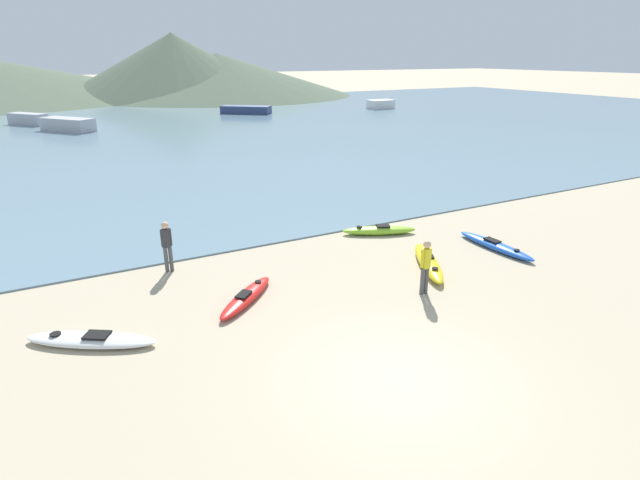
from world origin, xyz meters
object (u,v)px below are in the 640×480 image
(kayak_on_sand_2, at_px, (495,246))
(moored_boat_0, at_px, (246,110))
(person_near_waterline, at_px, (167,243))
(moored_boat_1, at_px, (68,124))
(kayak_on_sand_0, at_px, (379,230))
(moored_boat_4, at_px, (381,104))
(kayak_on_sand_4, at_px, (91,340))
(kayak_on_sand_3, at_px, (428,262))
(moored_boat_3, at_px, (28,119))
(person_near_foreground, at_px, (426,264))
(kayak_on_sand_1, at_px, (246,297))

(kayak_on_sand_2, height_order, moored_boat_0, moored_boat_0)
(person_near_waterline, height_order, moored_boat_1, person_near_waterline)
(kayak_on_sand_0, distance_m, moored_boat_1, 38.75)
(moored_boat_0, distance_m, moored_boat_4, 18.09)
(kayak_on_sand_4, relative_size, person_near_waterline, 1.85)
(kayak_on_sand_2, relative_size, person_near_waterline, 1.99)
(kayak_on_sand_3, relative_size, moored_boat_0, 0.56)
(moored_boat_0, bearing_deg, kayak_on_sand_2, -99.15)
(kayak_on_sand_0, xyz_separation_m, kayak_on_sand_4, (-11.00, -3.38, -0.04))
(moored_boat_0, height_order, moored_boat_3, moored_boat_3)
(person_near_foreground, xyz_separation_m, moored_boat_1, (-7.62, 42.65, -0.33))
(person_near_foreground, height_order, person_near_waterline, person_near_waterline)
(person_near_waterline, bearing_deg, moored_boat_3, 95.89)
(moored_boat_3, bearing_deg, moored_boat_4, -4.93)
(kayak_on_sand_3, height_order, moored_boat_3, moored_boat_3)
(kayak_on_sand_3, bearing_deg, kayak_on_sand_4, 179.10)
(moored_boat_1, height_order, moored_boat_3, moored_boat_1)
(person_near_foreground, bearing_deg, moored_boat_1, 100.13)
(kayak_on_sand_1, distance_m, moored_boat_3, 47.85)
(person_near_waterline, bearing_deg, kayak_on_sand_3, -25.71)
(kayak_on_sand_0, relative_size, kayak_on_sand_2, 0.86)
(person_near_waterline, relative_size, moored_boat_0, 0.29)
(kayak_on_sand_1, xyz_separation_m, moored_boat_1, (-2.71, 40.57, 0.52))
(moored_boat_0, bearing_deg, moored_boat_3, 178.23)
(kayak_on_sand_3, height_order, person_near_foreground, person_near_foreground)
(moored_boat_0, bearing_deg, person_near_foreground, -104.18)
(kayak_on_sand_4, bearing_deg, kayak_on_sand_2, -0.16)
(kayak_on_sand_4, bearing_deg, kayak_on_sand_1, 5.12)
(kayak_on_sand_2, bearing_deg, kayak_on_sand_1, 177.52)
(person_near_waterline, xyz_separation_m, moored_boat_4, (36.61, 40.67, -0.38))
(kayak_on_sand_1, height_order, kayak_on_sand_3, kayak_on_sand_3)
(kayak_on_sand_4, distance_m, person_near_foreground, 9.32)
(kayak_on_sand_4, distance_m, moored_boat_1, 40.98)
(kayak_on_sand_1, distance_m, kayak_on_sand_2, 9.65)
(kayak_on_sand_1, bearing_deg, person_near_foreground, -23.00)
(moored_boat_0, height_order, moored_boat_1, moored_boat_1)
(kayak_on_sand_2, relative_size, moored_boat_0, 0.58)
(kayak_on_sand_4, height_order, moored_boat_3, moored_boat_3)
(kayak_on_sand_2, distance_m, moored_boat_3, 50.39)
(moored_boat_4, bearing_deg, kayak_on_sand_0, -124.70)
(kayak_on_sand_0, bearing_deg, kayak_on_sand_4, -162.90)
(moored_boat_3, height_order, moored_boat_4, moored_boat_3)
(kayak_on_sand_2, bearing_deg, moored_boat_4, 60.13)
(kayak_on_sand_3, xyz_separation_m, person_near_waterline, (-7.86, 3.79, 0.82))
(person_near_waterline, xyz_separation_m, moored_boat_1, (-1.21, 37.33, -0.34))
(person_near_waterline, height_order, moored_boat_4, person_near_waterline)
(kayak_on_sand_0, height_order, kayak_on_sand_2, kayak_on_sand_0)
(kayak_on_sand_0, bearing_deg, person_near_foreground, -110.20)
(kayak_on_sand_4, bearing_deg, moored_boat_4, 48.40)
(kayak_on_sand_0, bearing_deg, kayak_on_sand_3, -96.74)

